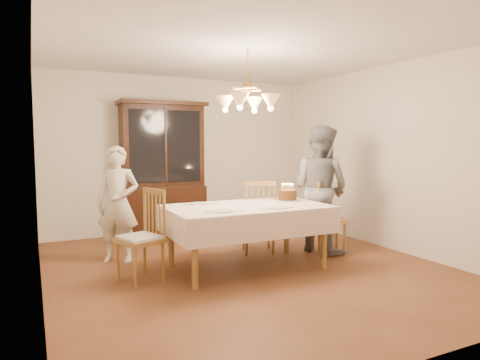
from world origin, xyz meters
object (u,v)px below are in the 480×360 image
china_hutch (163,172)px  birthday_cake (288,196)px  chair_far_side (258,220)px  dining_table (247,212)px  elderly_woman (118,204)px

china_hutch → birthday_cake: size_ratio=7.20×
chair_far_side → china_hutch: bearing=117.4°
dining_table → birthday_cake: bearing=12.7°
dining_table → elderly_woman: size_ratio=1.29×
elderly_woman → dining_table: bearing=-6.5°
dining_table → elderly_woman: (-1.34, 0.98, 0.05)m
chair_far_side → dining_table: bearing=-128.6°
chair_far_side → elderly_woman: bearing=168.0°
dining_table → chair_far_side: size_ratio=1.90×
dining_table → china_hutch: size_ratio=0.88×
elderly_woman → birthday_cake: (2.00, -0.83, 0.09)m
china_hutch → birthday_cake: china_hutch is taller
chair_far_side → birthday_cake: chair_far_side is taller
dining_table → chair_far_side: bearing=51.4°
dining_table → chair_far_side: (0.48, 0.60, -0.24)m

